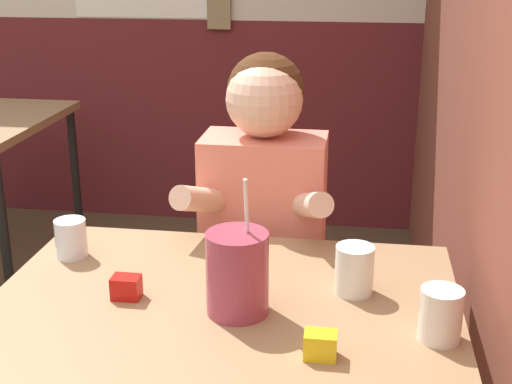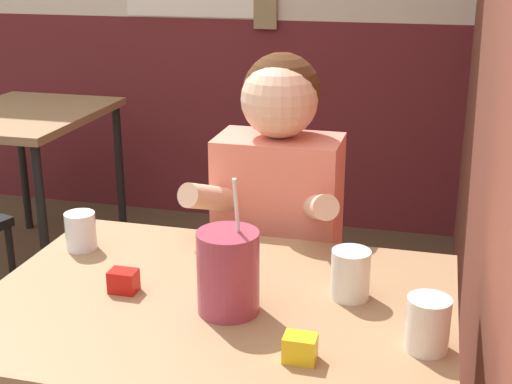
{
  "view_description": "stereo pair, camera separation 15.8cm",
  "coord_description": "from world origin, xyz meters",
  "views": [
    {
      "loc": [
        1.0,
        -0.99,
        1.46
      ],
      "look_at": [
        0.78,
        0.48,
        0.94
      ],
      "focal_mm": 50.0,
      "sensor_mm": 36.0,
      "label": 1
    },
    {
      "loc": [
        1.16,
        -0.96,
        1.46
      ],
      "look_at": [
        0.78,
        0.48,
        0.94
      ],
      "focal_mm": 50.0,
      "sensor_mm": 36.0,
      "label": 2
    }
  ],
  "objects": [
    {
      "name": "condiment_mustard",
      "position": [
        0.95,
        0.15,
        0.77
      ],
      "size": [
        0.06,
        0.04,
        0.05
      ],
      "color": "yellow",
      "rests_on": "main_table"
    },
    {
      "name": "glass_center",
      "position": [
        1.01,
        0.42,
        0.8
      ],
      "size": [
        0.08,
        0.08,
        0.11
      ],
      "color": "silver",
      "rests_on": "main_table"
    },
    {
      "name": "person_seated",
      "position": [
        0.75,
        0.86,
        0.64
      ],
      "size": [
        0.42,
        0.41,
        1.2
      ],
      "color": "#EA7F6B",
      "rests_on": "ground_plane"
    },
    {
      "name": "condiment_ketchup",
      "position": [
        0.53,
        0.32,
        0.77
      ],
      "size": [
        0.06,
        0.04,
        0.05
      ],
      "color": "#B7140F",
      "rests_on": "main_table"
    },
    {
      "name": "main_table",
      "position": [
        0.73,
        0.33,
        0.67
      ],
      "size": [
        1.0,
        0.74,
        0.75
      ],
      "color": "#93704C",
      "rests_on": "ground_plane"
    },
    {
      "name": "glass_near_pitcher",
      "position": [
        0.33,
        0.51,
        0.79
      ],
      "size": [
        0.08,
        0.08,
        0.09
      ],
      "color": "silver",
      "rests_on": "main_table"
    },
    {
      "name": "glass_far_side",
      "position": [
        1.17,
        0.25,
        0.8
      ],
      "size": [
        0.08,
        0.08,
        0.1
      ],
      "color": "silver",
      "rests_on": "main_table"
    },
    {
      "name": "background_table",
      "position": [
        -0.67,
        1.86,
        0.66
      ],
      "size": [
        0.64,
        0.83,
        0.75
      ],
      "color": "#93704C",
      "rests_on": "ground_plane"
    },
    {
      "name": "cocktail_pitcher",
      "position": [
        0.77,
        0.3,
        0.83
      ],
      "size": [
        0.13,
        0.13,
        0.29
      ],
      "color": "#99384C",
      "rests_on": "main_table"
    }
  ]
}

